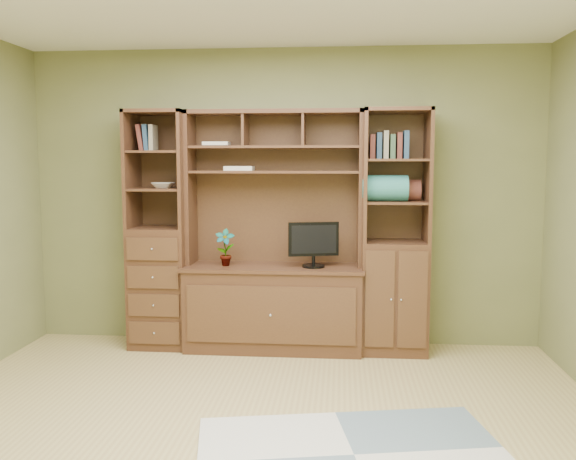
# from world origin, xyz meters

# --- Properties ---
(room) EXTENTS (4.60, 4.10, 2.64)m
(room) POSITION_xyz_m (0.00, 0.00, 1.30)
(room) COLOR tan
(room) RESTS_ON ground
(center_hutch) EXTENTS (1.54, 0.53, 2.05)m
(center_hutch) POSITION_xyz_m (-0.06, 1.73, 1.02)
(center_hutch) COLOR #442718
(center_hutch) RESTS_ON ground
(left_tower) EXTENTS (0.50, 0.45, 2.05)m
(left_tower) POSITION_xyz_m (-1.06, 1.77, 1.02)
(left_tower) COLOR #442718
(left_tower) RESTS_ON ground
(right_tower) EXTENTS (0.55, 0.45, 2.05)m
(right_tower) POSITION_xyz_m (0.97, 1.77, 1.02)
(right_tower) COLOR #442718
(right_tower) RESTS_ON ground
(rug) EXTENTS (1.90, 1.45, 0.01)m
(rug) POSITION_xyz_m (0.60, -0.16, 0.01)
(rug) COLOR #9BA0A0
(rug) RESTS_ON ground
(monitor) EXTENTS (0.46, 0.29, 0.53)m
(monitor) POSITION_xyz_m (0.28, 1.70, 0.99)
(monitor) COLOR black
(monitor) RESTS_ON center_hutch
(orchid) EXTENTS (0.17, 0.11, 0.32)m
(orchid) POSITION_xyz_m (-0.47, 1.70, 0.89)
(orchid) COLOR #A14D36
(orchid) RESTS_ON center_hutch
(magazines) EXTENTS (0.24, 0.18, 0.04)m
(magazines) POSITION_xyz_m (-0.36, 1.82, 1.56)
(magazines) COLOR beige
(magazines) RESTS_ON center_hutch
(bowl) EXTENTS (0.19, 0.19, 0.05)m
(bowl) POSITION_xyz_m (-1.02, 1.77, 1.41)
(bowl) COLOR beige
(bowl) RESTS_ON left_tower
(blanket_teal) EXTENTS (0.37, 0.22, 0.22)m
(blanket_teal) POSITION_xyz_m (0.87, 1.73, 1.40)
(blanket_teal) COLOR #2D766E
(blanket_teal) RESTS_ON right_tower
(blanket_red) EXTENTS (0.32, 0.18, 0.18)m
(blanket_red) POSITION_xyz_m (1.02, 1.85, 1.38)
(blanket_red) COLOR brown
(blanket_red) RESTS_ON right_tower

